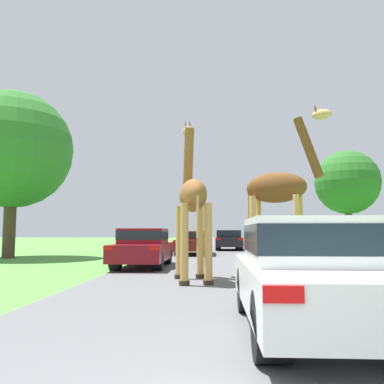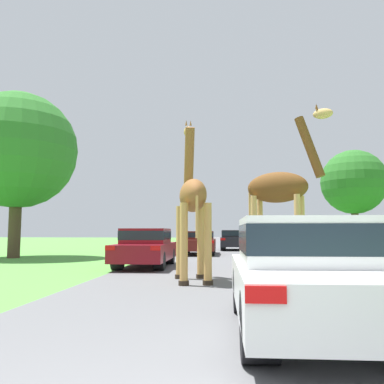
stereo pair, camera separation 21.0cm
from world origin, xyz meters
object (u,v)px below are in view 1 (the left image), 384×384
object	(u,v)px
car_queue_right	(194,242)
sign_post	(338,235)
car_far_ahead	(228,239)
tree_left_edge	(347,183)
car_lead_maroon	(314,270)
car_queue_left	(143,246)
giraffe_near_road	(192,201)
tree_centre_back	(13,150)
giraffe_companion	(280,192)

from	to	relation	value
car_queue_right	sign_post	bearing A→B (deg)	-60.36
car_far_ahead	tree_left_edge	xyz separation A→B (m)	(9.13, 2.49, 4.24)
car_lead_maroon	car_queue_right	size ratio (longest dim) A/B	0.92
car_queue_right	car_far_ahead	distance (m)	5.99
sign_post	tree_left_edge	bearing A→B (deg)	70.92
car_far_ahead	tree_left_edge	bearing A→B (deg)	15.27
car_queue_left	car_queue_right	bearing A→B (deg)	79.96
giraffe_near_road	tree_left_edge	world-z (taller)	tree_left_edge
sign_post	giraffe_near_road	bearing A→B (deg)	-147.04
tree_left_edge	sign_post	size ratio (longest dim) A/B	4.42
car_queue_right	tree_centre_back	size ratio (longest dim) A/B	0.56
car_far_ahead	giraffe_companion	bearing A→B (deg)	-86.71
giraffe_companion	car_far_ahead	xyz separation A→B (m)	(-0.95, 16.58, -1.74)
giraffe_near_road	giraffe_companion	world-z (taller)	giraffe_companion
car_lead_maroon	tree_left_edge	distance (m)	27.48
car_queue_left	tree_centre_back	bearing A→B (deg)	148.95
giraffe_companion	car_lead_maroon	world-z (taller)	giraffe_companion
car_queue_left	sign_post	distance (m)	6.83
car_queue_right	tree_centre_back	distance (m)	10.66
car_queue_right	car_queue_left	size ratio (longest dim) A/B	1.03
car_lead_maroon	car_far_ahead	world-z (taller)	car_lead_maroon
car_lead_maroon	tree_left_edge	bearing A→B (deg)	71.05
giraffe_near_road	tree_left_edge	xyz separation A→B (m)	(10.71, 20.41, 2.85)
giraffe_near_road	tree_left_edge	distance (m)	23.22
car_lead_maroon	car_queue_right	xyz separation A→B (m)	(-2.46, 17.61, -0.09)
car_queue_right	car_queue_left	xyz separation A→B (m)	(-1.45, -8.17, 0.04)
giraffe_near_road	car_queue_left	xyz separation A→B (m)	(-2.02, 4.15, -1.37)
car_far_ahead	tree_centre_back	distance (m)	15.13
tree_centre_back	car_lead_maroon	bearing A→B (deg)	-50.86
giraffe_near_road	car_queue_right	xyz separation A→B (m)	(-0.57, 12.33, -1.41)
car_lead_maroon	tree_centre_back	distance (m)	18.48
car_queue_right	car_far_ahead	world-z (taller)	car_far_ahead
car_lead_maroon	tree_left_edge	size ratio (longest dim) A/B	0.57
tree_centre_back	giraffe_companion	bearing A→B (deg)	-31.34
car_queue_right	tree_left_edge	world-z (taller)	tree_left_edge
giraffe_near_road	giraffe_companion	xyz separation A→B (m)	(2.53, 1.33, 0.35)
tree_centre_back	sign_post	bearing A→B (deg)	-21.48
car_queue_right	tree_centre_back	xyz separation A→B (m)	(-8.85, -3.72, 4.63)
car_far_ahead	tree_centre_back	bearing A→B (deg)	-139.78
car_lead_maroon	sign_post	bearing A→B (deg)	71.33
giraffe_companion	giraffe_near_road	bearing A→B (deg)	-40.33
giraffe_near_road	sign_post	bearing A→B (deg)	22.92
tree_centre_back	car_queue_right	bearing A→B (deg)	22.80
giraffe_near_road	tree_centre_back	distance (m)	13.16
giraffe_near_road	car_lead_maroon	world-z (taller)	giraffe_near_road
giraffe_companion	car_queue_right	bearing A→B (deg)	-142.28
tree_left_edge	car_far_ahead	bearing A→B (deg)	-164.73
car_lead_maroon	sign_post	size ratio (longest dim) A/B	2.54
car_queue_right	car_lead_maroon	bearing A→B (deg)	-82.04
car_queue_left	tree_left_edge	distance (m)	21.07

